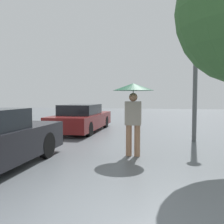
# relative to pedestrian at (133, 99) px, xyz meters

# --- Properties ---
(pedestrian) EXTENTS (1.06, 1.06, 1.89)m
(pedestrian) POSITION_rel_pedestrian_xyz_m (0.00, 0.00, 0.00)
(pedestrian) COLOR #9E7051
(pedestrian) RESTS_ON ground_plane
(parked_car_farthest) EXTENTS (1.69, 4.57, 1.20)m
(parked_car_farthest) POSITION_rel_pedestrian_xyz_m (-2.83, 4.28, -0.93)
(parked_car_farthest) COLOR maroon
(parked_car_farthest) RESTS_ON ground_plane
(street_lamp) EXTENTS (0.33, 0.33, 4.38)m
(street_lamp) POSITION_rel_pedestrian_xyz_m (1.83, 2.62, 1.16)
(street_lamp) COLOR #515456
(street_lamp) RESTS_ON ground_plane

